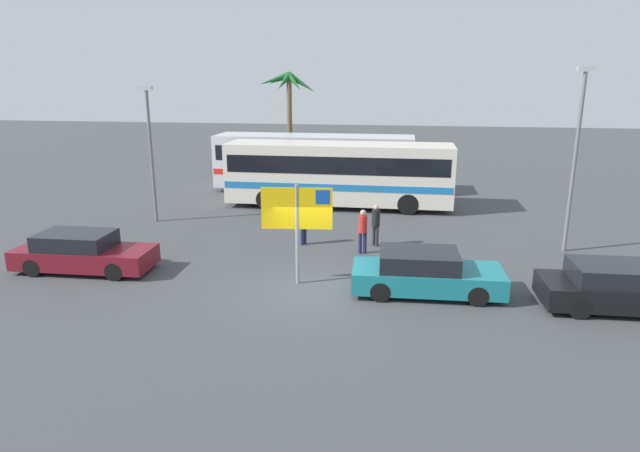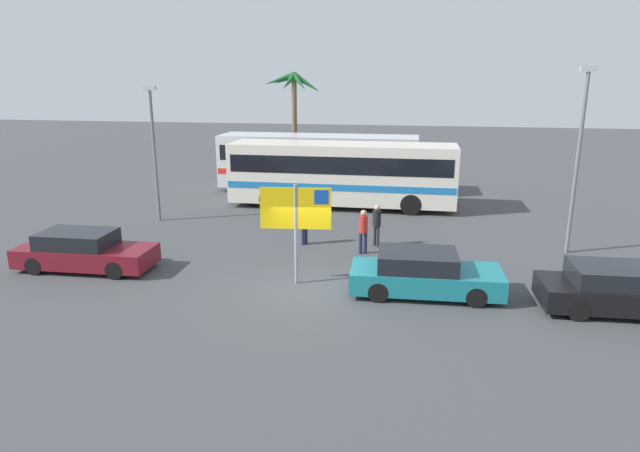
{
  "view_description": "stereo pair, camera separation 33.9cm",
  "coord_description": "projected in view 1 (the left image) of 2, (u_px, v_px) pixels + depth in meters",
  "views": [
    {
      "loc": [
        2.7,
        -15.39,
        6.36
      ],
      "look_at": [
        -0.16,
        2.87,
        1.3
      ],
      "focal_mm": 30.68,
      "sensor_mm": 36.0,
      "label": 1
    },
    {
      "loc": [
        3.03,
        -15.34,
        6.36
      ],
      "look_at": [
        -0.16,
        2.87,
        1.3
      ],
      "focal_mm": 30.68,
      "sensor_mm": 36.0,
      "label": 2
    }
  ],
  "objects": [
    {
      "name": "ground",
      "position": [
        311.0,
        291.0,
        16.75
      ],
      "size": [
        120.0,
        120.0,
        0.0
      ],
      "primitive_type": "plane",
      "color": "#424447"
    },
    {
      "name": "bus_rear_coach",
      "position": [
        314.0,
        160.0,
        31.03
      ],
      "size": [
        11.17,
        2.69,
        3.17
      ],
      "color": "silver",
      "rests_on": "ground"
    },
    {
      "name": "ferry_sign",
      "position": [
        298.0,
        212.0,
        16.81
      ],
      "size": [
        2.19,
        0.3,
        3.2
      ],
      "rotation": [
        0.0,
        0.0,
        0.11
      ],
      "color": "gray",
      "rests_on": "ground"
    },
    {
      "name": "pedestrian_crossing_lot",
      "position": [
        376.0,
        222.0,
        21.04
      ],
      "size": [
        0.32,
        0.32,
        1.64
      ],
      "rotation": [
        0.0,
        0.0,
        0.8
      ],
      "color": "#2D2D33",
      "rests_on": "ground"
    },
    {
      "name": "palm_tree_seaside",
      "position": [
        289.0,
        91.0,
        34.65
      ],
      "size": [
        3.73,
        3.86,
        6.66
      ],
      "color": "brown",
      "rests_on": "ground"
    },
    {
      "name": "car_maroon",
      "position": [
        83.0,
        253.0,
        18.41
      ],
      "size": [
        4.63,
        1.82,
        1.32
      ],
      "rotation": [
        0.0,
        0.0,
        0.03
      ],
      "color": "maroon",
      "rests_on": "ground"
    },
    {
      "name": "pedestrian_by_bus",
      "position": [
        303.0,
        221.0,
        21.22
      ],
      "size": [
        0.32,
        0.32,
        1.64
      ],
      "rotation": [
        0.0,
        0.0,
        2.66
      ],
      "color": "#1E2347",
      "rests_on": "ground"
    },
    {
      "name": "pedestrian_near_sign",
      "position": [
        363.0,
        228.0,
        20.12
      ],
      "size": [
        0.32,
        0.32,
        1.66
      ],
      "rotation": [
        0.0,
        0.0,
        4.91
      ],
      "color": "#1E2347",
      "rests_on": "ground"
    },
    {
      "name": "car_black",
      "position": [
        620.0,
        288.0,
        15.32
      ],
      "size": [
        4.46,
        1.93,
        1.32
      ],
      "rotation": [
        0.0,
        0.0,
        0.03
      ],
      "color": "black",
      "rests_on": "ground"
    },
    {
      "name": "bus_front_coach",
      "position": [
        339.0,
        171.0,
        27.3
      ],
      "size": [
        11.17,
        2.69,
        3.17
      ],
      "color": "silver",
      "rests_on": "ground"
    },
    {
      "name": "lamp_post_right_side",
      "position": [
        576.0,
        154.0,
        19.68
      ],
      "size": [
        0.56,
        0.2,
        6.71
      ],
      "color": "slate",
      "rests_on": "ground"
    },
    {
      "name": "lamp_post_left_side",
      "position": [
        151.0,
        149.0,
        24.03
      ],
      "size": [
        0.56,
        0.2,
        5.97
      ],
      "color": "slate",
      "rests_on": "ground"
    },
    {
      "name": "car_teal",
      "position": [
        425.0,
        273.0,
        16.48
      ],
      "size": [
        4.55,
        1.99,
        1.32
      ],
      "rotation": [
        0.0,
        0.0,
        0.04
      ],
      "color": "#19757F",
      "rests_on": "ground"
    }
  ]
}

